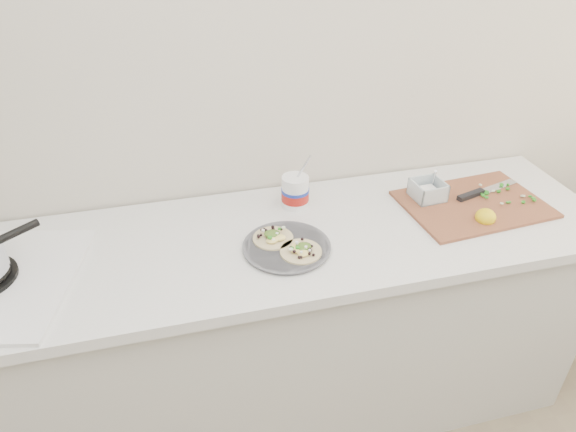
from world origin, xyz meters
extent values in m
cube|color=beige|center=(0.00, 1.73, 1.30)|extent=(3.50, 0.05, 2.60)
cube|color=beige|center=(0.00, 1.43, 0.43)|extent=(2.40, 0.62, 0.86)
cube|color=silver|center=(0.00, 1.41, 0.88)|extent=(2.44, 0.66, 0.04)
cylinder|color=#525359|center=(0.06, 1.34, 0.91)|extent=(0.27, 0.27, 0.01)
cylinder|color=#525359|center=(0.06, 1.34, 0.91)|extent=(0.29, 0.29, 0.00)
cylinder|color=white|center=(0.16, 1.59, 0.96)|extent=(0.10, 0.10, 0.12)
cylinder|color=#A71912|center=(0.16, 1.59, 0.95)|extent=(0.10, 0.10, 0.04)
cylinder|color=#192D99|center=(0.16, 1.59, 0.97)|extent=(0.10, 0.10, 0.01)
cube|color=brown|center=(0.79, 1.43, 0.91)|extent=(0.53, 0.39, 0.01)
cube|color=white|center=(0.64, 1.50, 0.93)|extent=(0.07, 0.07, 0.03)
ellipsoid|color=yellow|center=(0.77, 1.31, 0.93)|extent=(0.07, 0.07, 0.06)
cube|color=silver|center=(0.94, 1.50, 0.91)|extent=(0.19, 0.08, 0.00)
cube|color=black|center=(0.80, 1.47, 0.92)|extent=(0.12, 0.06, 0.02)
camera|label=1|loc=(-0.27, 0.04, 1.90)|focal=32.00mm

